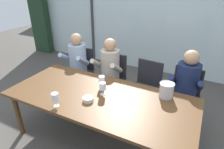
% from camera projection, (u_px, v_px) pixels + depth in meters
% --- Properties ---
extents(ground, '(14.00, 14.00, 0.00)m').
position_uv_depth(ground, '(128.00, 102.00, 3.59)').
color(ground, '#4C4742').
extents(window_glass_panel, '(7.63, 0.03, 2.60)m').
position_uv_depth(window_glass_panel, '(158.00, 17.00, 4.30)').
color(window_glass_panel, silver).
rests_on(window_glass_panel, ground).
extents(window_mullion_left, '(0.06, 0.06, 2.60)m').
position_uv_depth(window_mullion_left, '(92.00, 12.00, 4.98)').
color(window_mullion_left, '#38383D').
rests_on(window_mullion_left, ground).
extents(hillside_vineyard, '(13.63, 2.40, 1.65)m').
position_uv_depth(hillside_vineyard, '(182.00, 13.00, 7.69)').
color(hillside_vineyard, '#477A38').
rests_on(hillside_vineyard, ground).
extents(curtain_heavy_drape, '(0.56, 0.20, 2.60)m').
position_uv_depth(curtain_heavy_drape, '(38.00, 8.00, 5.56)').
color(curtain_heavy_drape, '#1E3823').
rests_on(curtain_heavy_drape, ground).
extents(dining_table, '(2.43, 1.07, 0.73)m').
position_uv_depth(dining_table, '(100.00, 100.00, 2.50)').
color(dining_table, brown).
rests_on(dining_table, ground).
extents(chair_near_curtain, '(0.48, 0.48, 0.90)m').
position_uv_depth(chair_near_curtain, '(82.00, 68.00, 3.73)').
color(chair_near_curtain, '#232328').
rests_on(chair_near_curtain, ground).
extents(chair_left_of_center, '(0.44, 0.44, 0.90)m').
position_uv_depth(chair_left_of_center, '(113.00, 75.00, 3.43)').
color(chair_left_of_center, '#232328').
rests_on(chair_left_of_center, ground).
extents(chair_center, '(0.47, 0.47, 0.90)m').
position_uv_depth(chair_center, '(147.00, 84.00, 3.15)').
color(chair_center, '#232328').
rests_on(chair_center, ground).
extents(chair_right_of_center, '(0.48, 0.48, 0.90)m').
position_uv_depth(chair_right_of_center, '(184.00, 93.00, 2.91)').
color(chair_right_of_center, '#232328').
rests_on(chair_right_of_center, ground).
extents(person_pale_blue_shirt, '(0.47, 0.62, 1.22)m').
position_uv_depth(person_pale_blue_shirt, '(76.00, 62.00, 3.52)').
color(person_pale_blue_shirt, '#9EB2D1').
rests_on(person_pale_blue_shirt, ground).
extents(person_beige_jumper, '(0.48, 0.62, 1.22)m').
position_uv_depth(person_beige_jumper, '(108.00, 69.00, 3.25)').
color(person_beige_jumper, '#B7AD9E').
rests_on(person_beige_jumper, ground).
extents(person_navy_polo, '(0.47, 0.62, 1.22)m').
position_uv_depth(person_navy_polo, '(185.00, 86.00, 2.74)').
color(person_navy_polo, '#192347').
rests_on(person_navy_polo, ground).
extents(ice_bucket_primary, '(0.19, 0.19, 0.19)m').
position_uv_depth(ice_bucket_primary, '(166.00, 90.00, 2.41)').
color(ice_bucket_primary, '#B7B7BC').
rests_on(ice_bucket_primary, dining_table).
extents(tasting_bowl, '(0.13, 0.13, 0.05)m').
position_uv_depth(tasting_bowl, '(88.00, 99.00, 2.36)').
color(tasting_bowl, silver).
rests_on(tasting_bowl, dining_table).
extents(wine_glass_by_left_taster, '(0.08, 0.08, 0.17)m').
position_uv_depth(wine_glass_by_left_taster, '(102.00, 80.00, 2.60)').
color(wine_glass_by_left_taster, silver).
rests_on(wine_glass_by_left_taster, dining_table).
extents(wine_glass_near_bucket, '(0.08, 0.08, 0.17)m').
position_uv_depth(wine_glass_near_bucket, '(55.00, 98.00, 2.22)').
color(wine_glass_near_bucket, silver).
rests_on(wine_glass_near_bucket, dining_table).
extents(wine_glass_center_pour, '(0.08, 0.08, 0.17)m').
position_uv_depth(wine_glass_center_pour, '(103.00, 87.00, 2.45)').
color(wine_glass_center_pour, silver).
rests_on(wine_glass_center_pour, dining_table).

